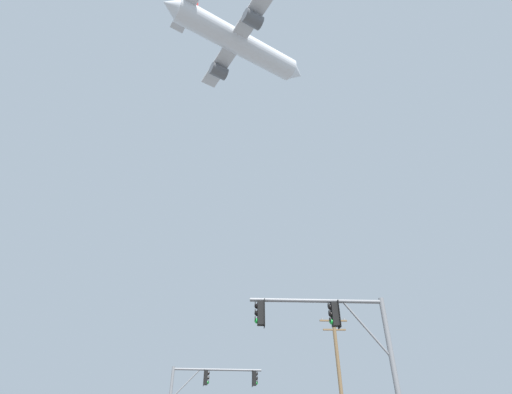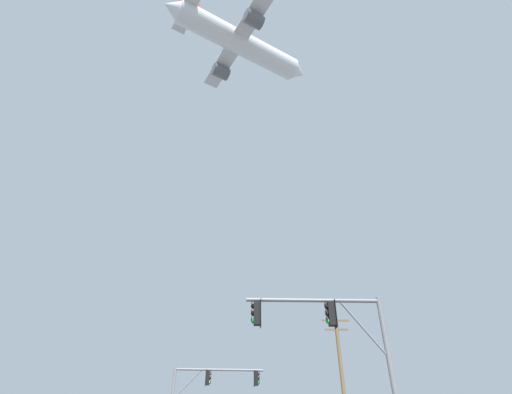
% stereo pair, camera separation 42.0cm
% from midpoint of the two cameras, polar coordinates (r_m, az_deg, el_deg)
% --- Properties ---
extents(signal_pole_near, '(5.39, 0.49, 6.40)m').
position_cam_midpoint_polar(signal_pole_near, '(15.42, 13.24, -20.37)').
color(signal_pole_near, slate).
rests_on(signal_pole_near, ground).
extents(signal_pole_far, '(6.19, 0.69, 5.78)m').
position_cam_midpoint_polar(signal_pole_far, '(28.66, -7.17, -27.11)').
color(signal_pole_far, slate).
rests_on(signal_pole_far, ground).
extents(utility_pole, '(2.20, 0.28, 10.03)m').
position_cam_midpoint_polar(utility_pole, '(31.31, 13.41, -25.30)').
color(utility_pole, brown).
rests_on(utility_pole, ground).
extents(airplane, '(21.04, 16.25, 6.17)m').
position_cam_midpoint_polar(airplane, '(57.82, -2.30, 22.40)').
color(airplane, white).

